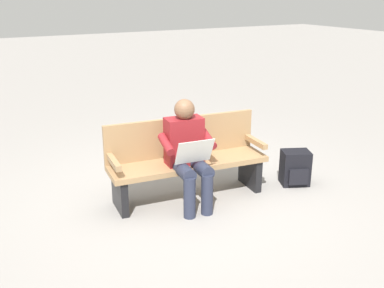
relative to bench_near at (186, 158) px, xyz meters
The scene contains 4 objects.
ground_plane 0.46m from the bench_near, 83.45° to the left, with size 40.00×40.00×0.00m, color gray.
bench_near is the anchor object (origin of this frame).
person_seated 0.30m from the bench_near, 65.88° to the left, with size 0.60×0.60×1.18m.
backpack 1.38m from the bench_near, 163.82° to the left, with size 0.40×0.38×0.42m.
Camera 1 is at (2.28, 4.15, 2.28)m, focal length 42.32 mm.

